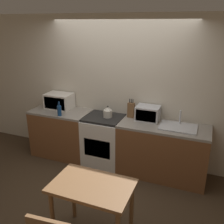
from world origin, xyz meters
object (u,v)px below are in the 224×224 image
at_px(bottle, 59,110).
at_px(kettle, 108,112).
at_px(toaster_oven, 148,113).
at_px(microwave, 59,101).
at_px(dining_table, 92,193).
at_px(stove_range, 104,140).

bearing_deg(bottle, kettle, 17.13).
bearing_deg(kettle, toaster_oven, 10.20).
xyz_separation_m(microwave, dining_table, (1.54, -1.75, -0.39)).
bearing_deg(kettle, stove_range, -162.87).
height_order(stove_range, toaster_oven, toaster_oven).
bearing_deg(dining_table, stove_range, 109.26).
relative_size(kettle, toaster_oven, 0.54).
height_order(stove_range, bottle, bottle).
relative_size(kettle, microwave, 0.42).
relative_size(microwave, toaster_oven, 1.30).
relative_size(bottle, toaster_oven, 0.67).
bearing_deg(kettle, bottle, -162.87).
bearing_deg(toaster_oven, dining_table, -95.45).
bearing_deg(stove_range, kettle, 17.13).
xyz_separation_m(bottle, toaster_oven, (1.49, 0.37, 0.02)).
relative_size(microwave, bottle, 1.95).
relative_size(stove_range, microwave, 1.81).
bearing_deg(stove_range, dining_table, -70.74).
xyz_separation_m(kettle, toaster_oven, (0.68, 0.12, 0.03)).
distance_m(microwave, bottle, 0.42).
xyz_separation_m(microwave, bottle, (0.22, -0.35, -0.04)).
relative_size(stove_range, bottle, 3.53).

